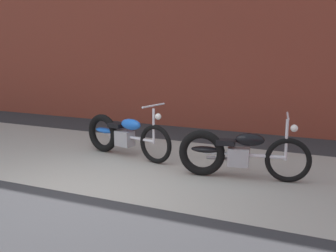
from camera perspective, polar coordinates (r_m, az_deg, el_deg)
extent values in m
plane|color=#2D2D30|center=(5.80, -11.75, -9.44)|extent=(80.00, 80.00, 0.00)
cube|color=#9E998E|center=(7.20, -3.54, -5.07)|extent=(36.00, 3.50, 0.01)
cube|color=brown|center=(10.14, 5.79, 16.71)|extent=(36.00, 0.50, 5.99)
torus|color=black|center=(7.07, -1.75, -2.54)|extent=(0.68, 0.23, 0.68)
torus|color=black|center=(7.92, -9.09, -0.97)|extent=(0.74, 0.29, 0.73)
cylinder|color=silver|center=(7.47, -5.63, -1.51)|extent=(1.22, 0.33, 0.06)
cube|color=#99999E|center=(7.53, -6.07, -1.72)|extent=(0.36, 0.29, 0.28)
ellipsoid|color=blue|center=(7.37, -5.21, 0.23)|extent=(0.47, 0.28, 0.20)
ellipsoid|color=blue|center=(7.87, -8.85, -0.59)|extent=(0.47, 0.27, 0.10)
cube|color=black|center=(7.62, -7.20, 0.10)|extent=(0.32, 0.26, 0.08)
cylinder|color=silver|center=(7.02, -2.02, -0.03)|extent=(0.05, 0.05, 0.62)
cylinder|color=silver|center=(6.96, -2.04, 2.87)|extent=(0.16, 0.57, 0.03)
sphere|color=white|center=(6.93, -1.38, 1.33)|extent=(0.11, 0.11, 0.11)
cylinder|color=silver|center=(7.82, -6.59, -1.86)|extent=(0.55, 0.18, 0.06)
torus|color=black|center=(6.34, 16.40, -4.61)|extent=(0.68, 0.19, 0.68)
torus|color=black|center=(6.42, 4.73, -3.76)|extent=(0.74, 0.25, 0.73)
cylinder|color=silver|center=(6.34, 10.53, -3.97)|extent=(1.23, 0.26, 0.06)
cube|color=#99999E|center=(6.36, 9.80, -4.27)|extent=(0.35, 0.27, 0.28)
ellipsoid|color=black|center=(6.28, 11.34, -1.89)|extent=(0.47, 0.26, 0.20)
ellipsoid|color=black|center=(6.40, 5.18, -3.27)|extent=(0.46, 0.25, 0.10)
cube|color=black|center=(6.32, 8.06, -2.25)|extent=(0.31, 0.24, 0.08)
cylinder|color=silver|center=(6.27, 16.19, -1.87)|extent=(0.05, 0.05, 0.62)
cylinder|color=silver|center=(6.20, 16.37, 1.38)|extent=(0.13, 0.58, 0.03)
sphere|color=white|center=(6.24, 17.20, -0.30)|extent=(0.11, 0.11, 0.11)
cylinder|color=silver|center=(6.55, 7.80, -4.49)|extent=(0.55, 0.15, 0.06)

